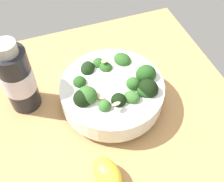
{
  "coord_description": "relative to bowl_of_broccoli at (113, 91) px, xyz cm",
  "views": [
    {
      "loc": [
        -29.76,
        8.18,
        48.68
      ],
      "look_at": [
        3.72,
        -3.86,
        4.0
      ],
      "focal_mm": 44.69,
      "sensor_mm": 36.0,
      "label": 1
    }
  ],
  "objects": [
    {
      "name": "bowl_of_broccoli",
      "position": [
        0.0,
        0.0,
        0.0
      ],
      "size": [
        21.13,
        21.13,
        9.14
      ],
      "color": "white",
      "rests_on": "ground_plane"
    },
    {
      "name": "bottle_tall",
      "position": [
        6.35,
        17.43,
        3.71
      ],
      "size": [
        6.35,
        6.35,
        16.89
      ],
      "color": "black",
      "rests_on": "ground_plane"
    },
    {
      "name": "ground_plane",
      "position": [
        -3.64,
        4.02,
        -6.25
      ],
      "size": [
        61.38,
        61.38,
        4.4
      ],
      "primitive_type": "cube",
      "color": "tan"
    },
    {
      "name": "lemon_wedge",
      "position": [
        -15.3,
        6.57,
        -2.07
      ],
      "size": [
        7.56,
        5.82,
        3.97
      ],
      "primitive_type": "ellipsoid",
      "rotation": [
        0.0,
        0.0,
        3.42
      ],
      "color": "yellow",
      "rests_on": "ground_plane"
    }
  ]
}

